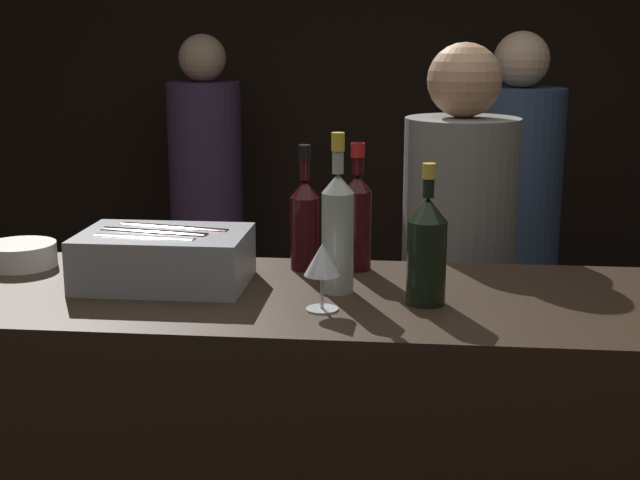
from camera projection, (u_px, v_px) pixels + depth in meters
name	position (u px, v px, depth m)	size (l,w,h in m)	color
wall_back_chalkboard	(372.00, 84.00, 4.41)	(6.40, 0.06, 2.80)	black
ice_bin_with_bottles	(163.00, 255.00, 2.13)	(0.40, 0.27, 0.13)	#9EA0A5
bowl_white	(20.00, 254.00, 2.30)	(0.18, 0.18, 0.06)	silver
wine_glass	(322.00, 262.00, 1.92)	(0.08, 0.08, 0.15)	silver
red_wine_bottle_black_foil	(305.00, 220.00, 2.25)	(0.07, 0.07, 0.32)	black
rose_wine_bottle	(338.00, 228.00, 2.05)	(0.07, 0.07, 0.37)	#9EA899
champagne_bottle	(427.00, 248.00, 1.96)	(0.09, 0.09, 0.32)	black
red_wine_bottle_tall	(357.00, 217.00, 2.24)	(0.07, 0.07, 0.32)	black
person_in_hoodie	(206.00, 196.00, 4.08)	(0.33, 0.33, 1.65)	black
person_blond_tee	(457.00, 289.00, 2.64)	(0.33, 0.33, 1.63)	black
person_grey_polo	(513.00, 224.00, 3.47)	(0.35, 0.35, 1.66)	black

